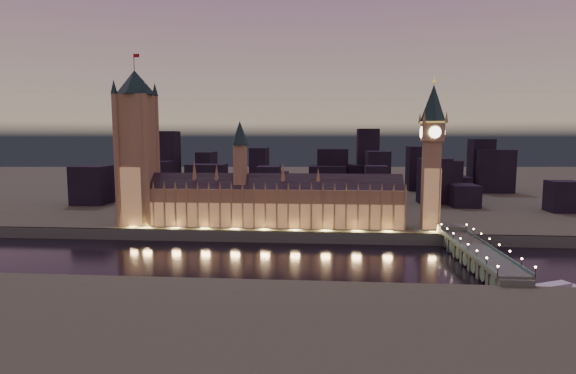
# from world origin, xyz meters

# --- Properties ---
(ground_plane) EXTENTS (2000.00, 2000.00, 0.00)m
(ground_plane) POSITION_xyz_m (0.00, 0.00, 0.00)
(ground_plane) COLOR black
(ground_plane) RESTS_ON ground
(north_bank) EXTENTS (2000.00, 960.00, 8.00)m
(north_bank) POSITION_xyz_m (0.00, 520.00, 4.00)
(north_bank) COLOR #44442D
(north_bank) RESTS_ON ground
(embankment_wall) EXTENTS (2000.00, 2.50, 8.00)m
(embankment_wall) POSITION_xyz_m (0.00, 41.00, 4.00)
(embankment_wall) COLOR #425547
(embankment_wall) RESTS_ON ground
(palace_of_westminster) EXTENTS (202.00, 21.83, 78.00)m
(palace_of_westminster) POSITION_xyz_m (-12.16, 61.75, 26.37)
(palace_of_westminster) COLOR #947047
(palace_of_westminster) RESTS_ON north_bank
(victoria_tower) EXTENTS (31.68, 31.68, 127.44)m
(victoria_tower) POSITION_xyz_m (-110.00, 61.93, 71.36)
(victoria_tower) COLOR #947047
(victoria_tower) RESTS_ON north_bank
(elizabeth_tower) EXTENTS (18.00, 18.00, 109.69)m
(elizabeth_tower) POSITION_xyz_m (108.00, 61.92, 69.17)
(elizabeth_tower) COLOR #947047
(elizabeth_tower) RESTS_ON north_bank
(westminster_bridge) EXTENTS (17.66, 113.00, 15.90)m
(westminster_bridge) POSITION_xyz_m (119.39, -3.45, 5.99)
(westminster_bridge) COLOR #425547
(westminster_bridge) RESTS_ON ground
(river_boat) EXTENTS (40.40, 25.45, 4.50)m
(river_boat) POSITION_xyz_m (139.17, -51.50, 1.56)
(river_boat) COLOR #425547
(river_boat) RESTS_ON ground
(city_backdrop) EXTENTS (469.37, 215.63, 76.31)m
(city_backdrop) POSITION_xyz_m (38.86, 249.01, 30.48)
(city_backdrop) COLOR black
(city_backdrop) RESTS_ON north_bank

